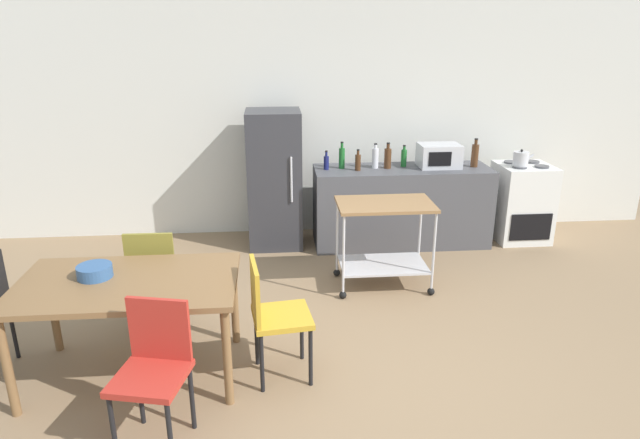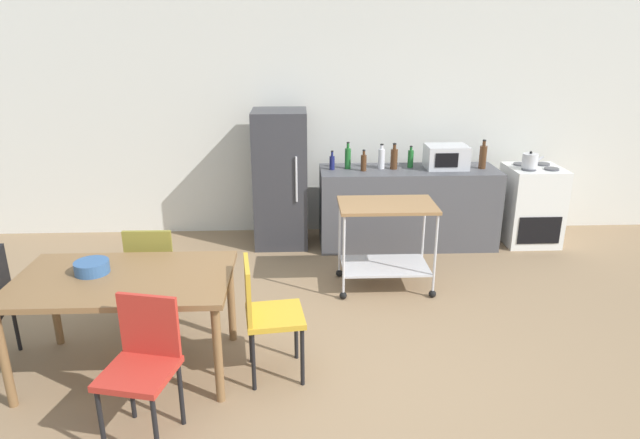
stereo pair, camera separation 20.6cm
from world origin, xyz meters
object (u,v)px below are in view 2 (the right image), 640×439
Objects in this scene: bottle_soda at (381,158)px; fruit_bowl at (92,267)px; chair_mustard at (265,311)px; kettle at (530,161)px; bottle_wine at (332,162)px; bottle_sesame_oil at (394,158)px; stove_oven at (531,205)px; dining_table at (124,287)px; chair_olive at (154,268)px; chair_red at (143,360)px; refrigerator at (281,179)px; microwave at (446,157)px; bottle_olive_oil at (411,158)px; bottle_vinegar at (483,157)px; kitchen_cart at (386,232)px; bottle_soy_sauce at (348,158)px; bottle_sparkling_water at (364,162)px.

fruit_bowl is at bearing -135.23° from bottle_soda.
kettle reaches higher than chair_mustard.
bottle_sesame_oil is (0.69, -0.00, 0.04)m from bottle_wine.
chair_mustard is 0.97× the size of stove_oven.
dining_table is 1.69× the size of chair_olive.
refrigerator reaches higher than chair_red.
microwave is at bearing 63.43° from chair_red.
chair_mustard is 3.06m from bottle_olive_oil.
refrigerator reaches higher than microwave.
bottle_vinegar is at bearing -0.62° from bottle_wine.
microwave reaches higher than stove_oven.
kitchen_cart is 3.02× the size of bottle_soy_sauce.
kitchen_cart is at bearing -77.28° from bottle_soy_sauce.
bottle_wine is 0.35m from bottle_sparkling_water.
bottle_sparkling_water is 0.36m from bottle_sesame_oil.
microwave is at bearing 173.17° from kettle.
chair_red is 3.91m from bottle_olive_oil.
stove_oven is at bearing -154.58° from chair_olive.
refrigerator is 4.77× the size of bottle_vinegar.
bottle_sesame_oil is at bearing -179.90° from stove_oven.
microwave is at bearing -44.10° from chair_mustard.
dining_table is at bearing -125.93° from bottle_soy_sauce.
microwave is (1.11, -0.03, 0.01)m from bottle_soy_sauce.
kettle reaches higher than fruit_bowl.
bottle_soy_sauce is 2.03m from kettle.
kettle is at bearing -7.09° from bottle_olive_oil.
dining_table is 3.38m from bottle_sesame_oil.
bottle_soy_sauce is 0.72m from bottle_olive_oil.
bottle_sesame_oil reaches higher than microwave.
kitchen_cart is at bearing -148.80° from stove_oven.
bottle_sesame_oil reaches higher than chair_red.
microwave is (0.73, -0.01, 0.01)m from bottle_soda.
chair_olive is at bearing -147.95° from microwave.
bottle_soy_sauce is 0.93× the size of bottle_vinegar.
chair_olive is 2.61m from bottle_sparkling_water.
bottle_sesame_oil reaches higher than chair_mustard.
kettle is at bearing -155.14° from chair_olive.
bottle_soda reaches higher than chair_mustard.
dining_table is 4.64m from stove_oven.
bottle_vinegar is at bearing -6.04° from bottle_olive_oil.
kettle is at bearing -0.68° from bottle_sparkling_water.
chair_mustard is 2.69m from bottle_sparkling_water.
bottle_vinegar is (1.25, 1.12, 0.46)m from kitchen_cart.
kitchen_cart is at bearing -161.44° from chair_olive.
chair_mustard reaches higher than fruit_bowl.
refrigerator reaches higher than bottle_sparkling_water.
microwave is (1.29, 0.01, 0.05)m from bottle_wine.
chair_mustard is 2.95× the size of bottle_soy_sauce.
bottle_olive_oil is at bearing 172.91° from kettle.
kettle is at bearing -56.44° from chair_mustard.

